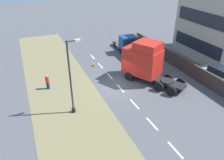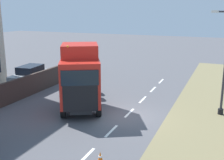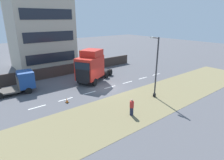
# 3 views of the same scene
# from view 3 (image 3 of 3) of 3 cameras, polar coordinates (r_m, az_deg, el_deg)

# --- Properties ---
(ground_plane) EXTENTS (120.00, 120.00, 0.00)m
(ground_plane) POSITION_cam_3_polar(r_m,az_deg,el_deg) (24.73, -1.91, -2.54)
(ground_plane) COLOR #515156
(ground_plane) RESTS_ON ground
(grass_verge) EXTENTS (7.00, 44.00, 0.01)m
(grass_verge) POSITION_cam_3_polar(r_m,az_deg,el_deg) (20.59, 8.15, -7.19)
(grass_verge) COLOR olive
(grass_verge) RESTS_ON ground
(lane_markings) EXTENTS (0.16, 21.00, 0.00)m
(lane_markings) POSITION_cam_3_polar(r_m,az_deg,el_deg) (25.12, -0.62, -2.18)
(lane_markings) COLOR white
(lane_markings) RESTS_ON ground
(boundary_wall) EXTENTS (0.25, 24.00, 1.70)m
(boundary_wall) POSITION_cam_3_polar(r_m,az_deg,el_deg) (31.84, -11.61, 3.51)
(boundary_wall) COLOR #382D28
(boundary_wall) RESTS_ON ground
(building_block) EXTENTS (8.52, 9.96, 13.14)m
(building_block) POSITION_cam_3_polar(r_m,az_deg,el_deg) (37.33, -20.78, 12.96)
(building_block) COLOR #B7AD99
(building_block) RESTS_ON ground
(lorry_cab) EXTENTS (5.56, 7.34, 4.79)m
(lorry_cab) POSITION_cam_3_polar(r_m,az_deg,el_deg) (26.57, -6.42, 4.15)
(lorry_cab) COLOR black
(lorry_cab) RESTS_ON ground
(flatbed_truck) EXTENTS (2.81, 5.39, 2.58)m
(flatbed_truck) POSITION_cam_3_polar(r_m,az_deg,el_deg) (25.68, -25.72, -0.40)
(flatbed_truck) COLOR navy
(flatbed_truck) RESTS_ON ground
(parked_car) EXTENTS (2.29, 4.48, 1.92)m
(parked_car) POSITION_cam_3_polar(r_m,az_deg,el_deg) (35.10, -7.40, 5.27)
(parked_car) COLOR #9EA3A8
(parked_car) RESTS_ON ground
(lamp_post) EXTENTS (1.30, 0.35, 6.89)m
(lamp_post) POSITION_cam_3_polar(r_m,az_deg,el_deg) (21.71, 13.18, 2.69)
(lamp_post) COLOR black
(lamp_post) RESTS_ON ground
(pedestrian) EXTENTS (0.39, 0.39, 1.67)m
(pedestrian) POSITION_cam_3_polar(r_m,az_deg,el_deg) (17.93, 6.02, -8.30)
(pedestrian) COLOR #1E233D
(pedestrian) RESTS_ON ground
(traffic_cone_lead) EXTENTS (0.36, 0.36, 0.58)m
(traffic_cone_lead) POSITION_cam_3_polar(r_m,az_deg,el_deg) (21.14, -13.59, -6.01)
(traffic_cone_lead) COLOR black
(traffic_cone_lead) RESTS_ON ground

